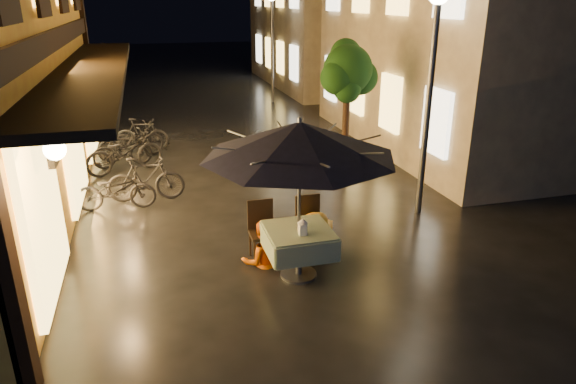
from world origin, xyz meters
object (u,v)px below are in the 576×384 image
object	(u,v)px
streetlamp_near	(432,62)
patio_umbrella	(300,140)
cafe_table	(299,241)
person_yellow	(317,214)
table_lantern	(303,226)
person_orange	(262,222)
bicycle_0	(116,190)

from	to	relation	value
streetlamp_near	patio_umbrella	xyz separation A→B (m)	(-2.99, -1.73, -0.77)
cafe_table	person_yellow	bearing A→B (deg)	48.72
table_lantern	person_orange	world-z (taller)	person_orange
table_lantern	bicycle_0	bearing A→B (deg)	126.75
streetlamp_near	table_lantern	distance (m)	4.08
streetlamp_near	person_yellow	size ratio (longest dim) A/B	2.80
person_orange	person_yellow	distance (m)	0.89
streetlamp_near	bicycle_0	world-z (taller)	streetlamp_near
bicycle_0	person_yellow	bearing A→B (deg)	-129.16
cafe_table	patio_umbrella	world-z (taller)	patio_umbrella
cafe_table	patio_umbrella	distance (m)	1.56
table_lantern	person_orange	size ratio (longest dim) A/B	0.18
bicycle_0	person_orange	bearing A→B (deg)	-137.95
streetlamp_near	person_yellow	distance (m)	3.55
person_orange	person_yellow	world-z (taller)	person_yellow
streetlamp_near	cafe_table	xyz separation A→B (m)	(-2.99, -1.73, -2.33)
person_yellow	bicycle_0	xyz separation A→B (m)	(-3.20, 2.99, -0.35)
cafe_table	table_lantern	xyz separation A→B (m)	(-0.00, -0.19, 0.33)
table_lantern	bicycle_0	xyz separation A→B (m)	(-2.76, 3.69, -0.51)
patio_umbrella	person_yellow	bearing A→B (deg)	48.72
table_lantern	person_yellow	xyz separation A→B (m)	(0.45, 0.70, -0.16)
streetlamp_near	cafe_table	world-z (taller)	streetlamp_near
table_lantern	streetlamp_near	bearing A→B (deg)	32.72
table_lantern	bicycle_0	world-z (taller)	table_lantern
streetlamp_near	patio_umbrella	world-z (taller)	streetlamp_near
streetlamp_near	person_orange	bearing A→B (deg)	-161.01
table_lantern	person_yellow	bearing A→B (deg)	57.43
person_orange	patio_umbrella	bearing A→B (deg)	129.21
streetlamp_near	person_yellow	xyz separation A→B (m)	(-2.54, -1.22, -2.16)
cafe_table	patio_umbrella	bearing A→B (deg)	-90.00
patio_umbrella	bicycle_0	bearing A→B (deg)	128.22
patio_umbrella	person_yellow	distance (m)	1.55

